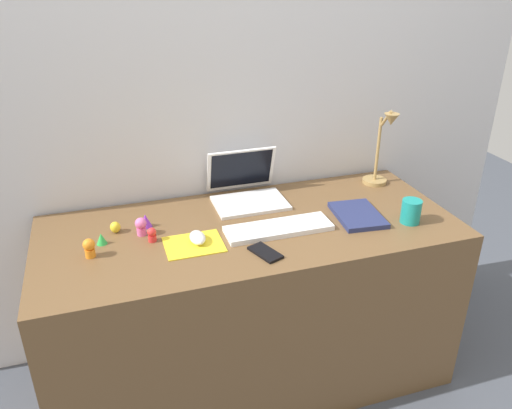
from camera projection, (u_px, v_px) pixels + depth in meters
name	position (u px, v px, depth m)	size (l,w,h in m)	color
ground_plane	(251.00, 370.00, 2.30)	(6.00, 6.00, 0.00)	#474C56
back_wall	(225.00, 171.00, 2.27)	(2.82, 0.05, 1.64)	silver
desk	(251.00, 303.00, 2.14)	(1.62, 0.69, 0.74)	brown
laptop	(246.00, 188.00, 2.17)	(0.30, 0.27, 0.21)	white
keyboard	(279.00, 228.00, 1.94)	(0.41, 0.13, 0.02)	white
mousepad	(194.00, 244.00, 1.84)	(0.21, 0.17, 0.00)	yellow
mouse	(198.00, 238.00, 1.85)	(0.06, 0.10, 0.03)	white
cell_phone	(265.00, 253.00, 1.79)	(0.06, 0.13, 0.01)	black
desk_lamp	(382.00, 151.00, 2.25)	(0.11, 0.17, 0.36)	#A5844C
notebook_pad	(358.00, 215.00, 2.04)	(0.17, 0.24, 0.02)	navy
coffee_mug	(411.00, 211.00, 1.98)	(0.08, 0.08, 0.09)	teal
toy_figurine_pink	(141.00, 226.00, 1.90)	(0.04, 0.04, 0.07)	pink
toy_figurine_red	(152.00, 235.00, 1.85)	(0.03, 0.03, 0.05)	red
toy_figurine_green	(101.00, 239.00, 1.84)	(0.04, 0.04, 0.04)	green
toy_figurine_purple	(146.00, 221.00, 1.96)	(0.05, 0.05, 0.05)	purple
toy_figurine_orange	(89.00, 247.00, 1.76)	(0.04, 0.04, 0.07)	orange
toy_figurine_yellow	(115.00, 227.00, 1.92)	(0.04, 0.04, 0.04)	yellow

